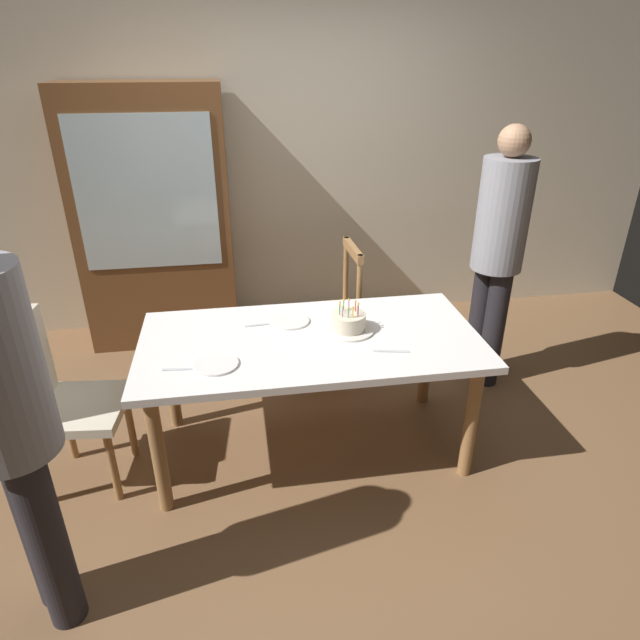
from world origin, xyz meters
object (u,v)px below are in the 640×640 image
Objects in this scene: person_celebrant at (6,416)px; china_cabinet at (155,221)px; chair_spindle_back at (327,316)px; dining_table at (311,351)px; person_guest at (498,246)px; birthday_cake at (348,323)px; plate_near_celebrant at (216,364)px; chair_upholstered at (59,395)px; plate_far_side at (290,321)px.

china_cabinet is (0.24, 2.39, -0.01)m from person_celebrant.
chair_spindle_back is 1.48m from china_cabinet.
chair_spindle_back reaches higher than dining_table.
birthday_cake is at bearing -154.68° from person_guest.
chair_spindle_back is at bearing -34.31° from china_cabinet.
person_guest is at bearing 29.55° from person_celebrant.
plate_near_celebrant is 0.83m from chair_upholstered.
chair_upholstered is 0.56× the size of person_celebrant.
birthday_cake is at bearing -27.01° from plate_far_side.
china_cabinet is (0.35, 1.61, 0.42)m from chair_upholstered.
chair_upholstered is (-0.79, 0.15, -0.20)m from plate_near_celebrant.
birthday_cake is at bearing 32.59° from person_celebrant.
chair_spindle_back is at bearing 73.83° from dining_table.
dining_table is 1.88× the size of chair_spindle_back.
person_guest reaches higher than plate_near_celebrant.
china_cabinet is at bearing 127.15° from birthday_cake.
person_celebrant is 0.99× the size of person_guest.
dining_table is 1.47m from person_celebrant.
person_guest reaches higher than chair_upholstered.
plate_near_celebrant is 1.00× the size of plate_far_side.
plate_near_celebrant is at bearing -10.83° from chair_upholstered.
chair_upholstered is at bearing -151.41° from chair_spindle_back.
person_celebrant reaches higher than birthday_cake.
birthday_cake is at bearing -52.85° from china_cabinet.
plate_near_celebrant is at bearing -156.90° from person_guest.
plate_far_side is 1.43m from person_guest.
chair_spindle_back is 2.18m from person_celebrant.
dining_table is at bearing 35.52° from person_celebrant.
dining_table is at bearing -66.13° from plate_far_side.
person_celebrant is (-1.38, -0.88, 0.20)m from birthday_cake.
plate_far_side is at bearing 152.99° from birthday_cake.
chair_spindle_back is at bearing 61.18° from plate_far_side.
chair_upholstered is at bearing -102.29° from china_cabinet.
dining_table is 0.82m from chair_spindle_back.
chair_spindle_back and chair_upholstered have the same top height.
plate_far_side is 0.13× the size of person_guest.
plate_far_side is (-0.30, 0.15, -0.04)m from birthday_cake.
chair_spindle_back reaches higher than birthday_cake.
person_celebrant is at bearing -150.45° from person_guest.
plate_near_celebrant is 1.83m from china_cabinet.
birthday_cake reaches higher than dining_table.
china_cabinet reaches higher than birthday_cake.
chair_upholstered is at bearing 169.17° from plate_near_celebrant.
china_cabinet reaches higher than plate_near_celebrant.
person_guest is (2.56, 0.60, 0.44)m from chair_upholstered.
person_celebrant is at bearing -81.83° from chair_upholstered.
china_cabinet is (-1.15, 0.79, 0.49)m from chair_spindle_back.
person_guest is (1.77, 0.75, 0.25)m from plate_near_celebrant.
chair_spindle_back is 1.19m from person_guest.
plate_near_celebrant is 0.13× the size of person_guest.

